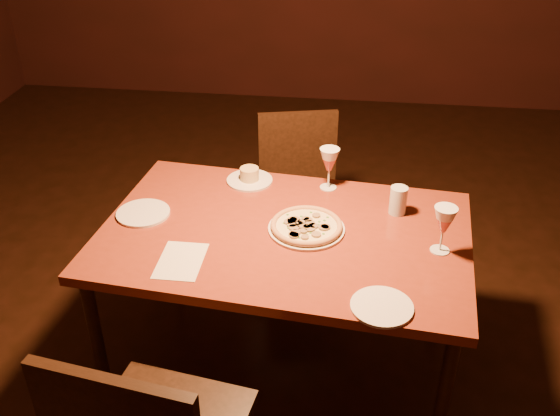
# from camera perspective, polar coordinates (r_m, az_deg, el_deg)

# --- Properties ---
(floor) EXTENTS (7.00, 7.00, 0.00)m
(floor) POSITION_cam_1_polar(r_m,az_deg,el_deg) (2.73, 2.48, -17.82)
(floor) COLOR black
(floor) RESTS_ON ground
(dining_table) EXTENTS (1.48, 1.03, 0.75)m
(dining_table) POSITION_cam_1_polar(r_m,az_deg,el_deg) (2.43, 0.39, -3.42)
(dining_table) COLOR maroon
(dining_table) RESTS_ON floor
(chair_far) EXTENTS (0.49, 0.49, 0.85)m
(chair_far) POSITION_cam_1_polar(r_m,az_deg,el_deg) (3.23, 1.87, 1.84)
(chair_far) COLOR black
(chair_far) RESTS_ON floor
(pizza_plate) EXTENTS (0.29, 0.29, 0.03)m
(pizza_plate) POSITION_cam_1_polar(r_m,az_deg,el_deg) (2.39, 2.44, -1.68)
(pizza_plate) COLOR silver
(pizza_plate) RESTS_ON dining_table
(ramekin_saucer) EXTENTS (0.20, 0.20, 0.06)m
(ramekin_saucer) POSITION_cam_1_polar(r_m,az_deg,el_deg) (2.72, -2.80, 2.85)
(ramekin_saucer) COLOR silver
(ramekin_saucer) RESTS_ON dining_table
(wine_glass_far) EXTENTS (0.08, 0.08, 0.18)m
(wine_glass_far) POSITION_cam_1_polar(r_m,az_deg,el_deg) (2.64, 4.50, 3.60)
(wine_glass_far) COLOR #C35351
(wine_glass_far) RESTS_ON dining_table
(wine_glass_right) EXTENTS (0.08, 0.08, 0.18)m
(wine_glass_right) POSITION_cam_1_polar(r_m,az_deg,el_deg) (2.30, 14.68, -1.93)
(wine_glass_right) COLOR #C35351
(wine_glass_right) RESTS_ON dining_table
(water_tumbler) EXTENTS (0.07, 0.07, 0.11)m
(water_tumbler) POSITION_cam_1_polar(r_m,az_deg,el_deg) (2.52, 10.76, 0.70)
(water_tumbler) COLOR silver
(water_tumbler) RESTS_ON dining_table
(side_plate_left) EXTENTS (0.21, 0.21, 0.01)m
(side_plate_left) POSITION_cam_1_polar(r_m,az_deg,el_deg) (2.55, -12.40, -0.46)
(side_plate_left) COLOR silver
(side_plate_left) RESTS_ON dining_table
(side_plate_near) EXTENTS (0.20, 0.20, 0.01)m
(side_plate_near) POSITION_cam_1_polar(r_m,az_deg,el_deg) (2.05, 9.29, -8.90)
(side_plate_near) COLOR silver
(side_plate_near) RESTS_ON dining_table
(menu_card) EXTENTS (0.16, 0.23, 0.00)m
(menu_card) POSITION_cam_1_polar(r_m,az_deg,el_deg) (2.26, -9.05, -4.78)
(menu_card) COLOR beige
(menu_card) RESTS_ON dining_table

